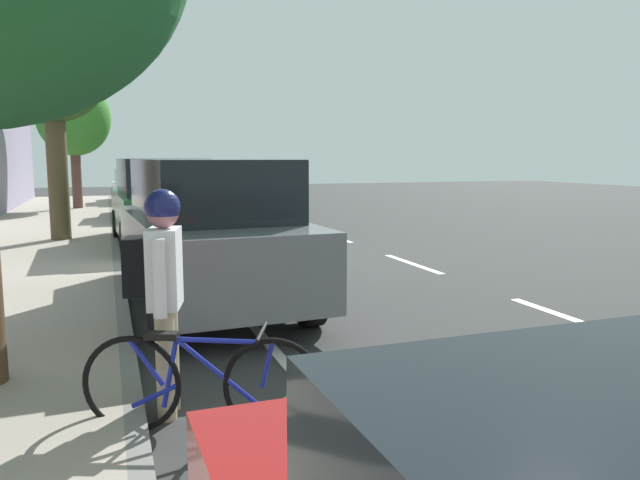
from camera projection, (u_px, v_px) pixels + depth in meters
ground at (239, 259)px, 12.15m from camera, size 65.59×65.59×0.00m
sidewalk at (14, 269)px, 10.82m from camera, size 3.33×40.99×0.12m
curb_edge at (117, 263)px, 11.39m from camera, size 0.16×40.99×0.12m
lane_stripe_centre at (368, 248)px, 13.60m from camera, size 0.14×40.00×0.01m
lane_stripe_bike_edge at (197, 262)px, 11.88m from camera, size 0.12×40.99×0.01m
parked_sedan_white_nearest at (135, 187)px, 26.41m from camera, size 1.95×4.45×1.52m
parked_sedan_black_second at (147, 197)px, 19.81m from camera, size 2.01×4.48×1.52m
parked_suv_green_mid at (161, 202)px, 13.65m from camera, size 2.11×4.77×1.99m
parked_suv_grey_far at (209, 231)px, 8.23m from camera, size 2.18×4.80×1.99m
bicycle_at_curb at (201, 383)px, 4.44m from camera, size 1.67×0.73×0.79m
cyclist_with_backpack at (161, 278)px, 4.69m from camera, size 0.47×0.61×1.78m
street_tree_near_cyclist at (73, 118)px, 22.62m from camera, size 2.66×2.66×4.76m
street_tree_mid_block at (52, 72)px, 13.76m from camera, size 2.47×2.47×5.10m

